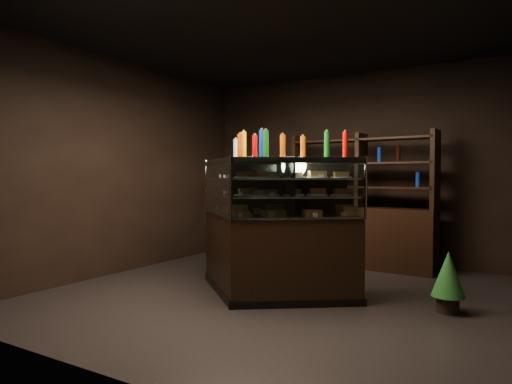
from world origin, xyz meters
TOP-DOWN VIEW (x-y plane):
  - ground at (0.00, 0.00)m, footprint 5.00×5.00m
  - room_shell at (0.00, 0.00)m, footprint 5.02×5.02m
  - display_case at (-0.10, -0.07)m, footprint 2.22×1.51m
  - food_display at (-0.10, -0.07)m, footprint 1.80×1.00m
  - bottles_top at (-0.10, -0.07)m, footprint 1.62×0.86m
  - potted_conifer at (1.78, 0.25)m, footprint 0.33×0.33m
  - back_shelving at (0.30, 2.05)m, footprint 2.19×0.54m

SIDE VIEW (x-z plane):
  - ground at x=0.00m, z-range 0.00..0.00m
  - potted_conifer at x=1.78m, z-range 0.05..0.75m
  - display_case at x=-0.10m, z-range -0.26..1.31m
  - back_shelving at x=0.30m, z-range -0.39..1.61m
  - food_display at x=-0.10m, z-range 0.98..1.45m
  - bottles_top at x=-0.10m, z-range 1.55..1.85m
  - room_shell at x=0.00m, z-range 0.44..3.45m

